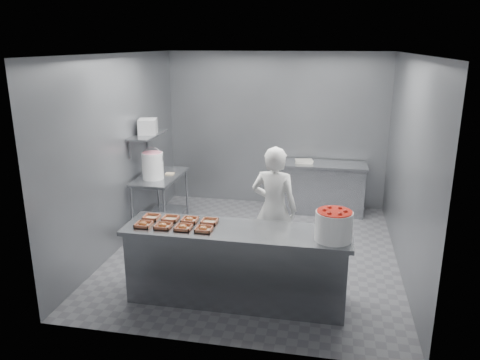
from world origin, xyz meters
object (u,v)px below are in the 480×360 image
(tray_3, at_px, (204,229))
(tray_4, at_px, (152,217))
(appliance, at_px, (148,126))
(tray_0, at_px, (143,224))
(tray_6, at_px, (190,220))
(tray_7, at_px, (209,221))
(strawberry_tub, at_px, (334,225))
(service_counter, at_px, (237,265))
(glaze_bucket, at_px, (153,165))
(tray_5, at_px, (171,219))
(tray_1, at_px, (163,226))
(back_counter, at_px, (322,188))
(worker, at_px, (274,209))
(prep_table, at_px, (161,194))
(tray_2, at_px, (183,227))

(tray_3, xyz_separation_m, tray_4, (-0.72, 0.24, -0.00))
(tray_3, relative_size, appliance, 0.60)
(tray_0, height_order, tray_6, same)
(tray_7, xyz_separation_m, strawberry_tub, (1.43, -0.22, 0.15))
(tray_0, relative_size, strawberry_tub, 0.47)
(service_counter, distance_m, glaze_bucket, 2.53)
(tray_3, height_order, strawberry_tub, strawberry_tub)
(service_counter, relative_size, tray_3, 13.88)
(tray_4, relative_size, tray_6, 1.00)
(tray_3, xyz_separation_m, tray_5, (-0.48, 0.24, -0.00))
(strawberry_tub, bearing_deg, tray_4, 174.28)
(tray_5, relative_size, appliance, 0.60)
(tray_5, distance_m, appliance, 2.24)
(service_counter, relative_size, tray_5, 13.88)
(service_counter, height_order, tray_4, tray_4)
(tray_1, bearing_deg, tray_5, 89.29)
(back_counter, xyz_separation_m, tray_1, (-1.73, -3.37, 0.47))
(tray_6, height_order, appliance, appliance)
(tray_1, height_order, appliance, appliance)
(tray_0, height_order, tray_5, tray_0)
(tray_0, xyz_separation_m, worker, (1.39, 1.04, -0.08))
(tray_6, xyz_separation_m, worker, (0.91, 0.80, -0.08))
(service_counter, bearing_deg, worker, 71.06)
(prep_table, height_order, tray_3, tray_3)
(strawberry_tub, bearing_deg, tray_2, -179.05)
(glaze_bucket, bearing_deg, back_counter, 29.82)
(prep_table, distance_m, tray_0, 2.18)
(prep_table, height_order, glaze_bucket, glaze_bucket)
(tray_4, xyz_separation_m, tray_6, (0.48, -0.00, 0.00))
(tray_3, relative_size, worker, 0.11)
(worker, distance_m, strawberry_tub, 1.29)
(service_counter, relative_size, back_counter, 1.73)
(service_counter, bearing_deg, tray_3, -161.00)
(prep_table, relative_size, tray_1, 6.40)
(tray_4, height_order, tray_7, same)
(tray_1, xyz_separation_m, tray_3, (0.48, 0.00, 0.00))
(back_counter, bearing_deg, tray_3, -110.39)
(service_counter, distance_m, back_counter, 3.37)
(tray_2, relative_size, tray_6, 1.00)
(prep_table, xyz_separation_m, tray_7, (1.30, -1.83, 0.33))
(tray_2, bearing_deg, glaze_bucket, 120.08)
(service_counter, relative_size, tray_2, 13.88)
(prep_table, distance_m, tray_7, 2.27)
(tray_5, distance_m, tray_7, 0.48)
(tray_4, distance_m, strawberry_tub, 2.17)
(tray_3, height_order, glaze_bucket, glaze_bucket)
(appliance, bearing_deg, prep_table, -23.69)
(tray_1, relative_size, tray_7, 1.00)
(glaze_bucket, bearing_deg, tray_5, -62.48)
(glaze_bucket, height_order, appliance, appliance)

